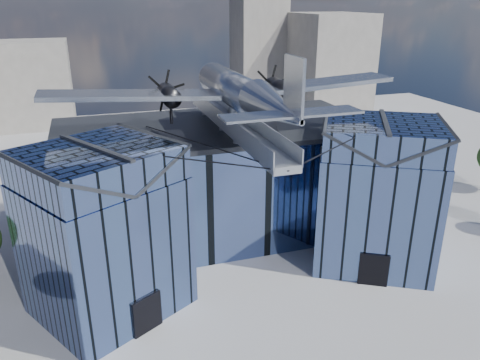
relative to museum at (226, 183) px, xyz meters
name	(u,v)px	position (x,y,z in m)	size (l,w,h in m)	color
ground_plane	(248,273)	(0.00, -5.82, -5.54)	(120.00, 120.00, 0.00)	gray
museum	(226,183)	(0.00, 0.00, 0.00)	(32.88, 24.50, 17.60)	#465D90
bg_towers	(159,64)	(1.45, 44.67, 4.47)	(77.00, 24.50, 26.00)	gray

